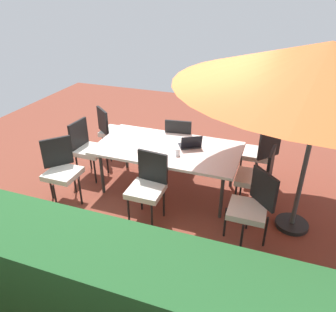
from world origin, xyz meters
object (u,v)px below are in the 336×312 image
at_px(chair_south, 179,141).
at_px(chair_southeast, 111,130).
at_px(patio_umbrella, 328,64).
at_px(chair_west, 258,176).
at_px(dining_table, 168,150).
at_px(chair_north, 148,185).
at_px(cup, 178,152).
at_px(chair_northwest, 252,205).
at_px(laptop, 190,144).
at_px(chair_southwest, 261,152).
at_px(chair_northeast, 61,168).
at_px(chair_east, 87,146).

xyz_separation_m(chair_south, chair_southeast, (1.34, -0.04, 0.00)).
distance_m(patio_umbrella, chair_west, 1.76).
height_order(dining_table, chair_north, chair_north).
height_order(chair_south, chair_north, same).
bearing_deg(cup, chair_north, 67.27).
distance_m(chair_northwest, cup, 1.30).
bearing_deg(cup, patio_umbrella, 177.31).
bearing_deg(patio_umbrella, laptop, -13.98).
relative_size(chair_southeast, chair_north, 1.00).
bearing_deg(dining_table, chair_southwest, -151.20).
height_order(dining_table, chair_northeast, chair_northeast).
bearing_deg(dining_table, chair_south, -86.71).
xyz_separation_m(chair_southwest, chair_north, (1.35, 1.50, 0.00)).
bearing_deg(laptop, chair_southwest, -178.56).
height_order(dining_table, chair_east, chair_east).
height_order(chair_west, laptop, chair_west).
height_order(patio_umbrella, chair_west, patio_umbrella).
distance_m(dining_table, chair_west, 1.37).
bearing_deg(chair_southwest, chair_south, -47.64).
relative_size(chair_southwest, chair_north, 1.00).
bearing_deg(chair_southwest, chair_northwest, 41.94).
distance_m(chair_east, cup, 1.67).
bearing_deg(chair_west, chair_northwest, 6.09).
distance_m(chair_west, chair_northeast, 2.85).
bearing_deg(chair_northwest, chair_southeast, -162.00).
relative_size(chair_east, laptop, 2.45).
distance_m(chair_south, chair_northeast, 2.01).
xyz_separation_m(chair_south, laptop, (-0.36, 0.58, 0.26)).
height_order(patio_umbrella, laptop, patio_umbrella).
distance_m(laptop, cup, 0.33).
bearing_deg(chair_south, chair_east, 19.93).
height_order(chair_southeast, chair_north, same).
bearing_deg(chair_east, chair_west, -85.29).
relative_size(chair_northwest, chair_northeast, 1.00).
relative_size(chair_east, chair_north, 1.00).
bearing_deg(chair_southeast, chair_southwest, -140.47).
relative_size(dining_table, chair_northwest, 2.22).
xyz_separation_m(patio_umbrella, chair_south, (1.95, -0.98, -1.65)).
distance_m(dining_table, laptop, 0.35).
xyz_separation_m(chair_west, chair_southeast, (2.74, -0.76, 0.00)).
bearing_deg(chair_northwest, dining_table, -162.52).
bearing_deg(chair_north, laptop, 74.85).
xyz_separation_m(laptop, cup, (0.10, 0.32, 0.01)).
height_order(dining_table, chair_south, chair_south).
bearing_deg(chair_south, patio_umbrella, 145.48).
distance_m(chair_southeast, chair_northeast, 1.52).
bearing_deg(chair_west, laptop, -92.51).
height_order(chair_north, cup, chair_north).
relative_size(chair_south, chair_northwest, 1.00).
xyz_separation_m(chair_south, chair_northwest, (-1.41, 1.45, 0.00)).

